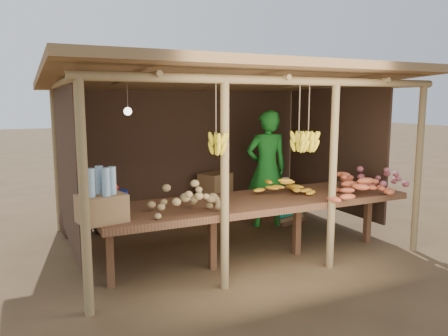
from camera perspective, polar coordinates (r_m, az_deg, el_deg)
name	(u,v)px	position (r m, az deg, el deg)	size (l,w,h in m)	color
ground	(224,240)	(6.40, 0.00, -9.34)	(60.00, 60.00, 0.00)	brown
stall_structure	(221,106)	(6.12, -0.38, 8.13)	(4.70, 3.50, 2.43)	olive
counter	(257,204)	(5.39, 4.33, -4.65)	(3.90, 1.05, 0.80)	brown
potato_heap	(189,196)	(4.70, -4.59, -3.61)	(0.88, 0.53, 0.36)	#957B4D
sweet_potato_heap	(350,181)	(5.78, 16.14, -1.63)	(0.98, 0.59, 0.36)	#C45632
onion_heap	(378,174)	(6.44, 19.51, -0.75)	(0.88, 0.53, 0.36)	#BB5B64
banana_pile	(282,181)	(5.61, 7.65, -1.70)	(0.64, 0.38, 0.35)	yellow
tomato_basin	(109,197)	(5.20, -14.84, -3.63)	(0.44, 0.44, 0.23)	navy
bottle_box	(102,201)	(4.46, -15.71, -4.17)	(0.50, 0.43, 0.55)	olive
vendor	(267,169)	(6.94, 5.61, -0.10)	(0.67, 0.44, 1.85)	#1B7A23
tarp_crate	(284,203)	(7.35, 7.81, -4.50)	(0.77, 0.71, 0.76)	brown
carton_stack	(206,200)	(7.34, -2.39, -4.24)	(1.13, 0.55, 0.77)	olive
burlap_sacks	(92,215)	(6.87, -16.85, -5.93)	(0.95, 0.50, 0.67)	#412B1E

